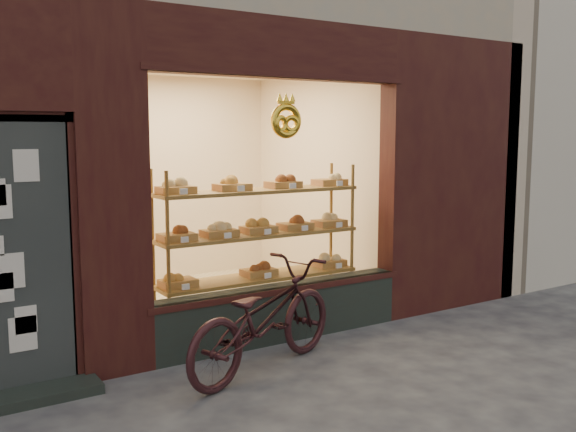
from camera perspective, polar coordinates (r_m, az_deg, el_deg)
neighbor_right at (r=15.30m, az=23.30°, el=16.05°), size 12.00×7.00×9.00m
display_shelf at (r=6.63m, az=-2.63°, el=-2.72°), size 2.20×0.45×1.70m
bicycle at (r=5.54m, az=-2.22°, el=-9.04°), size 1.89×1.18×0.94m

